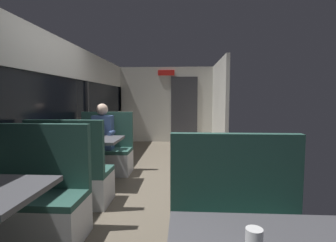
# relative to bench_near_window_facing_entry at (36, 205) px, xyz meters

# --- Properties ---
(ground_plane) EXTENTS (3.30, 9.20, 0.02)m
(ground_plane) POSITION_rel_bench_near_window_facing_entry_xyz_m (0.89, 1.39, -0.34)
(ground_plane) COLOR #665B4C
(carriage_window_panel_left) EXTENTS (0.09, 8.48, 2.30)m
(carriage_window_panel_left) POSITION_rel_bench_near_window_facing_entry_xyz_m (-0.56, 1.39, 0.78)
(carriage_window_panel_left) COLOR beige
(carriage_window_panel_left) RESTS_ON ground_plane
(carriage_end_bulkhead) EXTENTS (2.90, 0.11, 2.30)m
(carriage_end_bulkhead) POSITION_rel_bench_near_window_facing_entry_xyz_m (0.95, 5.59, 0.81)
(carriage_end_bulkhead) COLOR beige
(carriage_end_bulkhead) RESTS_ON ground_plane
(carriage_aisle_panel_right) EXTENTS (0.08, 2.40, 2.30)m
(carriage_aisle_panel_right) POSITION_rel_bench_near_window_facing_entry_xyz_m (2.34, 4.39, 0.82)
(carriage_aisle_panel_right) COLOR beige
(carriage_aisle_panel_right) RESTS_ON ground_plane
(bench_near_window_facing_entry) EXTENTS (0.95, 0.50, 1.10)m
(bench_near_window_facing_entry) POSITION_rel_bench_near_window_facing_entry_xyz_m (0.00, 0.00, 0.00)
(bench_near_window_facing_entry) COLOR silver
(bench_near_window_facing_entry) RESTS_ON ground_plane
(dining_table_mid_window) EXTENTS (0.90, 0.70, 0.74)m
(dining_table_mid_window) POSITION_rel_bench_near_window_facing_entry_xyz_m (0.00, 1.50, 0.31)
(dining_table_mid_window) COLOR #9E9EA3
(dining_table_mid_window) RESTS_ON ground_plane
(bench_mid_window_facing_end) EXTENTS (0.95, 0.50, 1.10)m
(bench_mid_window_facing_end) POSITION_rel_bench_near_window_facing_entry_xyz_m (0.00, 0.80, 0.00)
(bench_mid_window_facing_end) COLOR silver
(bench_mid_window_facing_end) RESTS_ON ground_plane
(bench_mid_window_facing_entry) EXTENTS (0.95, 0.50, 1.10)m
(bench_mid_window_facing_entry) POSITION_rel_bench_near_window_facing_entry_xyz_m (0.00, 2.20, 0.00)
(bench_mid_window_facing_entry) COLOR silver
(bench_mid_window_facing_entry) RESTS_ON ground_plane
(seated_passenger) EXTENTS (0.47, 0.55, 1.26)m
(seated_passenger) POSITION_rel_bench_near_window_facing_entry_xyz_m (0.00, 2.12, 0.21)
(seated_passenger) COLOR #26262D
(seated_passenger) RESTS_ON ground_plane
(coffee_cup_primary) EXTENTS (0.07, 0.07, 0.09)m
(coffee_cup_primary) POSITION_rel_bench_near_window_facing_entry_xyz_m (1.69, -1.29, 0.46)
(coffee_cup_primary) COLOR white
(coffee_cup_primary) RESTS_ON dining_table_front_aisle
(coffee_cup_secondary) EXTENTS (0.07, 0.07, 0.09)m
(coffee_cup_secondary) POSITION_rel_bench_near_window_facing_entry_xyz_m (-0.14, 1.52, 0.46)
(coffee_cup_secondary) COLOR white
(coffee_cup_secondary) RESTS_ON dining_table_mid_window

